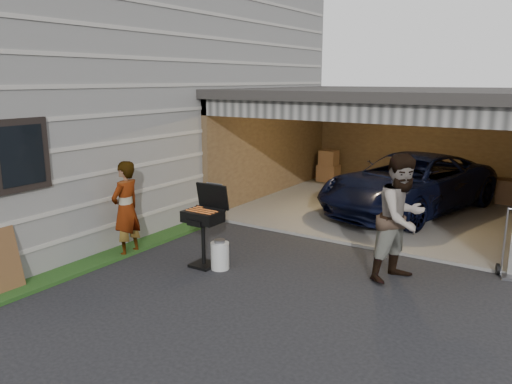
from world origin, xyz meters
TOP-DOWN VIEW (x-y plane):
  - ground at (0.00, 0.00)m, footprint 80.00×80.00m
  - house at (-6.00, 4.00)m, footprint 7.00×11.00m
  - groundcover_strip at (-2.25, -1.00)m, footprint 0.50×8.00m
  - garage at (0.76, 6.79)m, footprint 6.80×6.30m
  - minivan at (1.30, 6.43)m, footprint 3.47×5.30m
  - woman at (-2.10, 0.85)m, footprint 0.47×0.67m
  - man at (2.35, 2.40)m, footprint 1.08×1.20m
  - bbq_grill at (-0.60, 1.19)m, footprint 0.62×0.55m
  - propane_tank at (-0.29, 1.20)m, footprint 0.33×0.33m

SIDE VIEW (x-z plane):
  - ground at x=0.00m, z-range 0.00..0.00m
  - groundcover_strip at x=-2.25m, z-range 0.00..0.06m
  - propane_tank at x=-0.29m, z-range 0.00..0.46m
  - minivan at x=1.30m, z-range 0.00..1.35m
  - bbq_grill at x=-0.60m, z-range 0.13..1.52m
  - woman at x=-2.10m, z-range 0.00..1.72m
  - man at x=2.35m, z-range 0.00..2.02m
  - garage at x=0.76m, z-range 0.42..3.32m
  - house at x=-6.00m, z-range 0.00..5.50m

